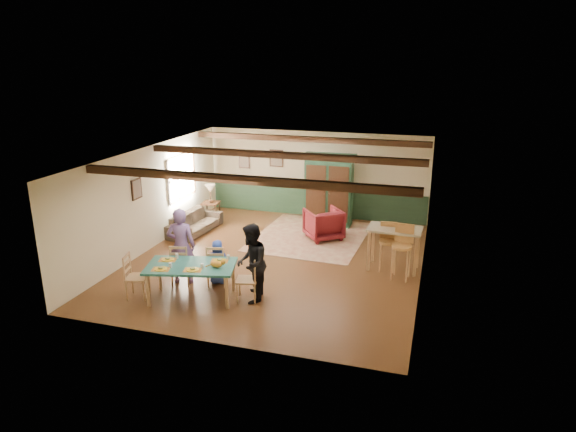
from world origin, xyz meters
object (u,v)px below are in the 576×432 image
(armoire, at_px, (329,190))
(cat, at_px, (216,264))
(dining_chair_far_left, at_px, (181,264))
(person_woman, at_px, (251,263))
(end_table, at_px, (211,212))
(dining_chair_far_right, at_px, (217,264))
(bar_stool_right, at_px, (402,253))
(dining_table, at_px, (192,282))
(dining_chair_end_right, at_px, (247,279))
(bar_stool_left, at_px, (387,247))
(person_man, at_px, (181,246))
(counter_table, at_px, (394,249))
(person_child, at_px, (218,262))
(sofa, at_px, (195,222))
(table_lamp, at_px, (210,193))
(armchair, at_px, (324,224))
(dining_chair_end_left, at_px, (137,276))

(armoire, bearing_deg, cat, -101.78)
(dining_chair_far_left, distance_m, person_woman, 1.86)
(end_table, bearing_deg, dining_chair_far_right, -63.32)
(bar_stool_right, bearing_deg, dining_chair_far_right, -152.52)
(dining_table, bearing_deg, dining_chair_end_right, 13.58)
(dining_chair_far_right, xyz_separation_m, bar_stool_left, (3.53, 1.90, 0.10))
(cat, xyz_separation_m, bar_stool_right, (3.55, 2.27, -0.21))
(bar_stool_left, bearing_deg, dining_chair_far_left, -159.11)
(person_man, bearing_deg, armoire, -127.66)
(armoire, height_order, counter_table, armoire)
(dining_chair_far_left, relative_size, bar_stool_right, 0.76)
(dining_chair_far_left, distance_m, armoire, 5.60)
(end_table, bearing_deg, person_child, -63.10)
(dining_table, height_order, sofa, dining_table)
(dining_chair_far_right, xyz_separation_m, end_table, (-2.11, 4.21, -0.18))
(sofa, xyz_separation_m, end_table, (0.02, 1.07, 0.02))
(dining_chair_end_right, distance_m, cat, 0.72)
(person_man, distance_m, end_table, 4.55)
(dining_chair_far_left, xyz_separation_m, armoire, (2.23, 5.10, 0.60))
(person_child, relative_size, armoire, 0.47)
(table_lamp, bearing_deg, armchair, -8.56)
(dining_chair_end_left, distance_m, person_man, 1.18)
(end_table, distance_m, bar_stool_right, 6.60)
(dining_chair_end_right, relative_size, bar_stool_right, 0.76)
(cat, xyz_separation_m, armoire, (1.10, 5.69, 0.23))
(person_woman, height_order, table_lamp, person_woman)
(dining_chair_end_left, bearing_deg, armoire, -38.58)
(sofa, relative_size, counter_table, 1.57)
(end_table, bearing_deg, person_man, -73.15)
(end_table, relative_size, bar_stool_left, 0.52)
(dining_chair_far_right, relative_size, counter_table, 0.77)
(end_table, xyz_separation_m, counter_table, (5.78, -2.20, 0.22))
(armoire, xyz_separation_m, armchair, (0.14, -1.26, -0.65))
(cat, height_order, sofa, cat)
(dining_chair_far_left, distance_m, person_child, 0.81)
(armoire, bearing_deg, person_woman, -95.42)
(person_woman, relative_size, bar_stool_left, 1.44)
(dining_table, height_order, person_woman, person_woman)
(person_woman, height_order, person_child, person_woman)
(person_woman, bearing_deg, sofa, -152.87)
(armchair, relative_size, sofa, 0.48)
(dining_table, xyz_separation_m, dining_chair_far_left, (-0.56, 0.61, 0.10))
(armoire, relative_size, counter_table, 1.73)
(bar_stool_left, bearing_deg, table_lamp, 152.83)
(dining_chair_far_right, bearing_deg, bar_stool_right, -172.55)
(end_table, bearing_deg, person_woman, -56.49)
(dining_chair_far_left, relative_size, bar_stool_left, 0.83)
(person_child, bearing_deg, bar_stool_right, -173.66)
(counter_table, bearing_deg, dining_chair_far_right, -151.26)
(counter_table, xyz_separation_m, bar_stool_right, (0.22, -0.52, 0.11))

